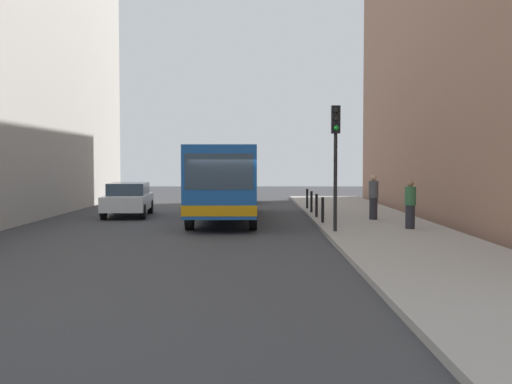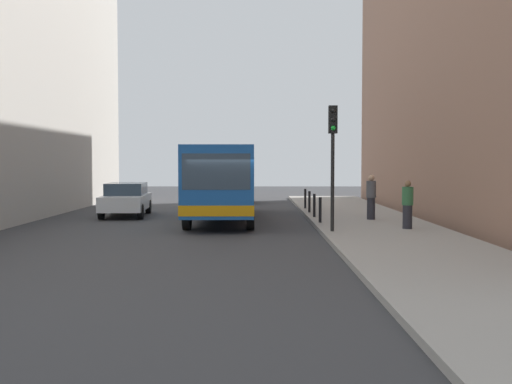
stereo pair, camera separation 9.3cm
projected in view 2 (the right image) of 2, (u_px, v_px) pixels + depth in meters
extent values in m
plane|color=#38383A|center=(228.00, 232.00, 22.13)|extent=(80.00, 80.00, 0.00)
cube|color=#9E9991|center=(384.00, 230.00, 22.10)|extent=(4.40, 40.00, 0.15)
cube|color=#19519E|center=(226.00, 178.00, 26.49)|extent=(2.59, 11.02, 2.50)
cube|color=orange|center=(226.00, 201.00, 26.54)|extent=(2.61, 11.04, 0.36)
cube|color=#2D3D4C|center=(218.00, 172.00, 21.00)|extent=(2.26, 0.08, 1.20)
cube|color=#2D3D4C|center=(226.00, 169.00, 26.97)|extent=(2.60, 9.42, 1.00)
cylinder|color=black|center=(253.00, 216.00, 22.66)|extent=(0.29, 1.00, 1.00)
cylinder|color=black|center=(189.00, 216.00, 22.65)|extent=(0.29, 1.00, 1.00)
cylinder|color=black|center=(253.00, 202.00, 30.45)|extent=(0.29, 1.00, 1.00)
cylinder|color=black|center=(206.00, 202.00, 30.44)|extent=(0.29, 1.00, 1.00)
cube|color=silver|center=(128.00, 202.00, 28.27)|extent=(2.06, 4.50, 0.64)
cube|color=#2D3D4C|center=(129.00, 189.00, 28.39)|extent=(1.74, 2.55, 0.52)
cylinder|color=black|center=(143.00, 212.00, 26.83)|extent=(0.26, 0.65, 0.64)
cylinder|color=black|center=(104.00, 212.00, 26.74)|extent=(0.26, 0.65, 0.64)
cylinder|color=black|center=(151.00, 207.00, 29.82)|extent=(0.26, 0.65, 0.64)
cylinder|color=black|center=(115.00, 207.00, 29.73)|extent=(0.26, 0.65, 0.64)
cube|color=silver|center=(239.00, 192.00, 37.91)|extent=(2.07, 4.50, 0.64)
cube|color=#2D3D4C|center=(239.00, 182.00, 38.04)|extent=(1.75, 2.56, 0.52)
cylinder|color=black|center=(254.00, 198.00, 36.48)|extent=(0.26, 0.65, 0.64)
cylinder|color=black|center=(225.00, 198.00, 36.39)|extent=(0.26, 0.65, 0.64)
cylinder|color=black|center=(251.00, 196.00, 39.47)|extent=(0.26, 0.65, 0.64)
cylinder|color=black|center=(225.00, 196.00, 39.38)|extent=(0.26, 0.65, 0.64)
cylinder|color=black|center=(335.00, 182.00, 20.81)|extent=(0.12, 0.12, 3.20)
cube|color=black|center=(335.00, 120.00, 20.72)|extent=(0.28, 0.24, 0.90)
sphere|color=black|center=(336.00, 111.00, 20.57)|extent=(0.16, 0.16, 0.16)
sphere|color=black|center=(336.00, 119.00, 20.59)|extent=(0.16, 0.16, 0.16)
sphere|color=green|center=(336.00, 128.00, 20.60)|extent=(0.16, 0.16, 0.16)
cylinder|color=black|center=(322.00, 210.00, 23.82)|extent=(0.11, 0.11, 0.95)
cylinder|color=black|center=(317.00, 205.00, 26.23)|extent=(0.11, 0.11, 0.95)
cylinder|color=black|center=(312.00, 202.00, 28.63)|extent=(0.11, 0.11, 0.95)
cylinder|color=black|center=(308.00, 199.00, 31.04)|extent=(0.11, 0.11, 0.95)
cylinder|color=#26262D|center=(410.00, 217.00, 21.62)|extent=(0.32, 0.32, 0.80)
cylinder|color=#336B3F|center=(410.00, 196.00, 21.59)|extent=(0.38, 0.38, 0.62)
sphere|color=#8C6647|center=(410.00, 184.00, 21.57)|extent=(0.22, 0.22, 0.22)
cylinder|color=#26262D|center=(373.00, 209.00, 25.11)|extent=(0.32, 0.32, 0.86)
cylinder|color=#4C4C51|center=(374.00, 189.00, 25.07)|extent=(0.38, 0.38, 0.66)
sphere|color=tan|center=(374.00, 178.00, 25.05)|extent=(0.24, 0.24, 0.24)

